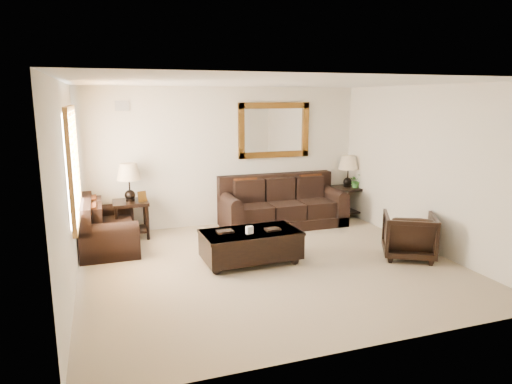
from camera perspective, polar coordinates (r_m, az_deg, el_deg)
name	(u,v)px	position (r m, az deg, el deg)	size (l,w,h in m)	color
room	(270,177)	(6.65, 1.80, 1.82)	(5.51, 5.01, 2.71)	gray
window	(74,164)	(7.10, -21.83, 3.25)	(0.07, 1.96, 1.66)	white
mirror	(274,130)	(9.24, 2.28, 7.72)	(1.50, 0.06, 1.10)	#4E260F
air_vent	(122,106)	(8.62, -16.39, 10.30)	(0.25, 0.02, 0.18)	#999999
sofa	(282,207)	(9.06, 3.21, -1.93)	(2.40, 1.04, 0.98)	black
loveseat	(105,230)	(8.06, -18.34, -4.57)	(0.91, 1.53, 0.86)	black
end_table_left	(130,190)	(8.45, -15.50, 0.29)	(0.61, 0.61, 1.35)	black
end_table_right	(348,177)	(9.76, 11.40, 1.81)	(0.59, 0.59, 1.31)	black
coffee_table	(251,243)	(7.01, -0.67, -6.40)	(1.51, 0.85, 0.63)	black
armchair	(409,233)	(7.60, 18.59, -4.93)	(0.77, 0.72, 0.79)	black
potted_plant	(356,182)	(9.75, 12.35, 1.22)	(0.26, 0.29, 0.23)	#2E6121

